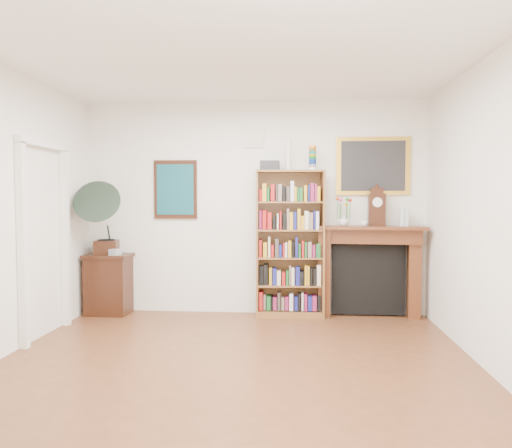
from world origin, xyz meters
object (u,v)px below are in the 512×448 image
(bottle_left, at_px, (402,217))
(side_cabinet, at_px, (109,284))
(flower_vase, at_px, (343,221))
(teacup, at_px, (364,223))
(mantel_clock, at_px, (377,208))
(fireplace, at_px, (369,263))
(gramophone, at_px, (101,214))
(bottle_right, at_px, (407,218))
(cd_stack, at_px, (115,252))
(bookshelf, at_px, (290,235))

(bottle_left, bearing_deg, side_cabinet, -178.77)
(side_cabinet, xyz_separation_m, flower_vase, (3.07, 0.07, 0.85))
(bottle_left, bearing_deg, teacup, -174.38)
(mantel_clock, distance_m, flower_vase, 0.45)
(fireplace, height_order, flower_vase, flower_vase)
(mantel_clock, xyz_separation_m, teacup, (-0.16, -0.07, -0.20))
(gramophone, distance_m, teacup, 3.38)
(gramophone, relative_size, bottle_right, 4.77)
(mantel_clock, height_order, bottle_left, mantel_clock)
(cd_stack, xyz_separation_m, teacup, (3.19, 0.15, 0.38))
(cd_stack, bearing_deg, gramophone, 177.96)
(fireplace, xyz_separation_m, bottle_left, (0.40, -0.05, 0.60))
(fireplace, xyz_separation_m, flower_vase, (-0.34, -0.06, 0.55))
(bookshelf, relative_size, gramophone, 2.28)
(flower_vase, xyz_separation_m, teacup, (0.26, -0.03, -0.03))
(side_cabinet, xyz_separation_m, fireplace, (3.41, 0.13, 0.30))
(mantel_clock, bearing_deg, bottle_left, -5.72)
(teacup, bearing_deg, side_cabinet, -179.41)
(fireplace, height_order, gramophone, gramophone)
(bookshelf, relative_size, mantel_clock, 4.50)
(teacup, bearing_deg, bookshelf, 178.65)
(cd_stack, bearing_deg, fireplace, 4.27)
(mantel_clock, bearing_deg, cd_stack, -177.87)
(bookshelf, relative_size, cd_stack, 18.13)
(mantel_clock, bearing_deg, teacup, -158.28)
(flower_vase, relative_size, bottle_left, 0.58)
(bottle_left, bearing_deg, cd_stack, -176.94)
(mantel_clock, distance_m, bottle_left, 0.34)
(flower_vase, bearing_deg, mantel_clock, 4.92)
(gramophone, relative_size, mantel_clock, 1.98)
(cd_stack, distance_m, bottle_left, 3.71)
(cd_stack, bearing_deg, bottle_right, 3.06)
(side_cabinet, xyz_separation_m, gramophone, (-0.04, -0.11, 0.94))
(bookshelf, relative_size, flower_vase, 15.59)
(side_cabinet, xyz_separation_m, bottle_right, (3.87, 0.08, 0.88))
(side_cabinet, distance_m, gramophone, 0.94)
(side_cabinet, height_order, teacup, teacup)
(bookshelf, relative_size, side_cabinet, 2.73)
(bookshelf, bearing_deg, bottle_left, -3.12)
(bookshelf, bearing_deg, fireplace, -0.05)
(gramophone, height_order, bottle_left, gramophone)
(bottle_right, bearing_deg, bookshelf, -178.90)
(teacup, bearing_deg, bottle_right, 5.36)
(fireplace, bearing_deg, gramophone, -170.96)
(fireplace, relative_size, bottle_right, 7.10)
(teacup, distance_m, bottle_right, 0.55)
(bottle_left, bearing_deg, gramophone, -177.18)
(flower_vase, bearing_deg, bookshelf, -178.98)
(bottle_left, height_order, bottle_right, bottle_left)
(flower_vase, distance_m, bottle_right, 0.80)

